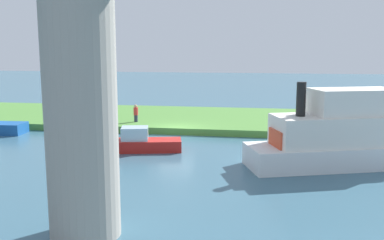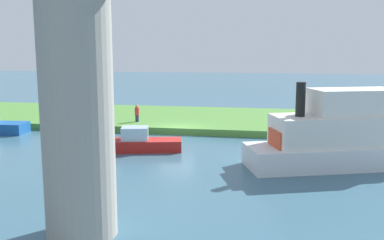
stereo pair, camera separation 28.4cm
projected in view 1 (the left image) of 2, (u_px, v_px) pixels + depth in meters
ground_plane at (176, 135)px, 32.33m from camera, size 160.00×160.00×0.00m
grassy_bank at (190, 119)px, 38.13m from camera, size 80.00×12.00×0.50m
bridge_pylon at (80, 90)px, 14.36m from camera, size 2.40×2.40×10.05m
person_on_bank at (136, 113)px, 35.01m from camera, size 0.49×0.49×1.39m
mooring_post at (93, 117)px, 34.59m from camera, size 0.20×0.20×0.97m
motorboat_red at (337, 135)px, 23.68m from camera, size 9.49×5.77×4.60m
motorboat_white at (142, 142)px, 27.35m from camera, size 4.78×2.59×1.51m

